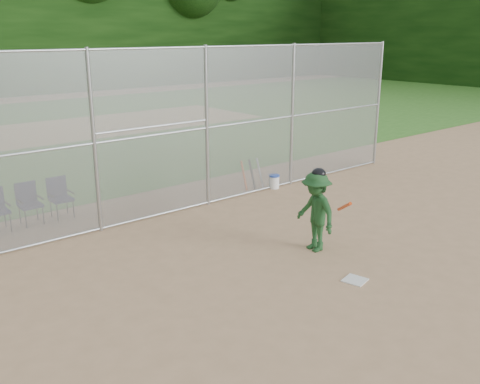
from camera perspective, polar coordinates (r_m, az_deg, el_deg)
ground at (r=9.86m, az=9.46°, el=-9.39°), size 100.00×100.00×0.00m
grass_strip at (r=25.01m, az=-23.46°, el=5.49°), size 100.00×100.00×0.00m
dirt_patch_far at (r=25.01m, az=-23.46°, el=5.50°), size 24.00×24.00×0.00m
backstop_fence at (r=12.86m, az=-7.19°, el=6.62°), size 16.09×0.09×4.00m
home_plate at (r=9.97m, az=12.17°, el=-9.17°), size 0.46×0.46×0.02m
batter_at_plate at (r=10.87m, az=8.08°, el=-2.03°), size 1.04×1.32×1.73m
water_cooler at (r=15.27m, az=3.65°, el=1.13°), size 0.31×0.31×0.39m
spare_bats at (r=15.21m, az=1.29°, el=1.93°), size 0.66×0.36×0.83m
chair_4 at (r=13.24m, az=-21.47°, el=-1.22°), size 0.54×0.52×0.96m
chair_5 at (r=13.47m, az=-18.54°, el=-0.63°), size 0.54×0.52×0.96m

